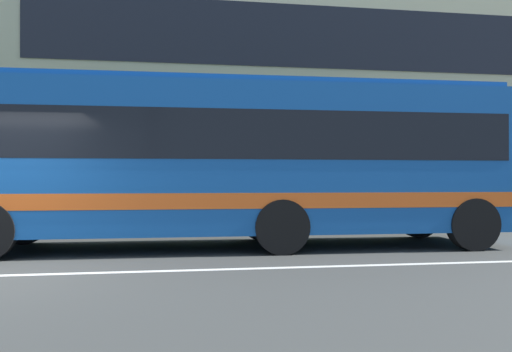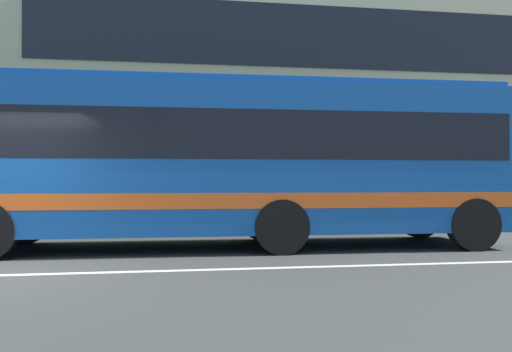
# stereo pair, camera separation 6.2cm
# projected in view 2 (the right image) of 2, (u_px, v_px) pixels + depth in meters

# --- Properties ---
(hedge_row_far) EXTENTS (19.38, 1.10, 0.84)m
(hedge_row_far) POSITION_uv_depth(u_px,v_px,m) (158.00, 214.00, 14.41)
(hedge_row_far) COLOR #1A4914
(hedge_row_far) RESTS_ON ground_plane
(apartment_block_right) EXTENTS (24.79, 10.99, 10.88)m
(apartment_block_right) POSITION_uv_depth(u_px,v_px,m) (321.00, 89.00, 24.28)
(apartment_block_right) COLOR #C1BC92
(apartment_block_right) RESTS_ON ground_plane
(transit_bus) EXTENTS (10.82, 2.78, 3.26)m
(transit_bus) POSITION_uv_depth(u_px,v_px,m) (238.00, 158.00, 10.75)
(transit_bus) COLOR #154E99
(transit_bus) RESTS_ON ground_plane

